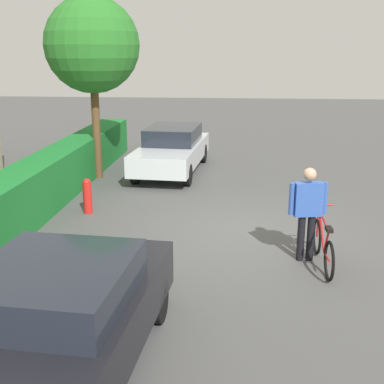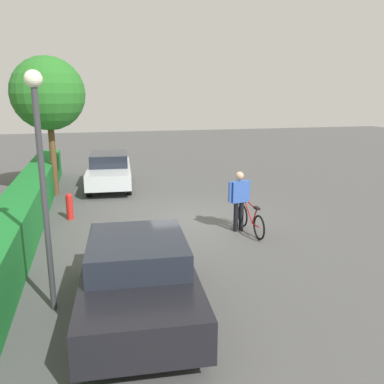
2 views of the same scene
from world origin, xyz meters
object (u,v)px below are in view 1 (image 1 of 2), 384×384
tree_kerbside (92,46)px  parked_car_far (172,149)px  parked_car_near (56,320)px  person_rider (308,207)px  fire_hydrant (87,196)px  bicycle (323,246)px

tree_kerbside → parked_car_far: bearing=-65.6°
parked_car_near → person_rider: 4.81m
parked_car_far → person_rider: 7.21m
tree_kerbside → parked_car_near: bearing=-167.3°
parked_car_far → fire_hydrant: parked_car_far is taller
parked_car_near → parked_car_far: parked_car_far is taller
person_rider → fire_hydrant: 5.15m
parked_car_far → bicycle: 7.53m
fire_hydrant → tree_kerbside: bearing=11.2°
bicycle → fire_hydrant: bearing=62.9°
bicycle → tree_kerbside: bearing=43.7°
parked_car_far → bicycle: (-6.69, -3.45, -0.34)m
tree_kerbside → bicycle: bearing=-136.3°
parked_car_near → person_rider: size_ratio=2.47×
parked_car_far → person_rider: person_rider is taller
bicycle → person_rider: (0.23, 0.26, 0.61)m
bicycle → tree_kerbside: tree_kerbside is taller
person_rider → tree_kerbside: bearing=43.5°
parked_car_near → bicycle: (3.36, -3.45, -0.34)m
tree_kerbside → fire_hydrant: (-3.27, -0.65, -3.30)m
bicycle → person_rider: size_ratio=1.05×
person_rider → fire_hydrant: bearing=63.8°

